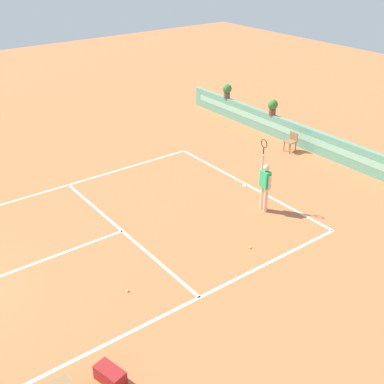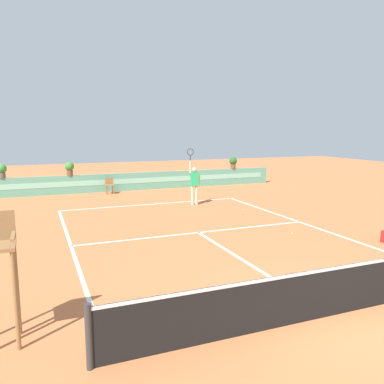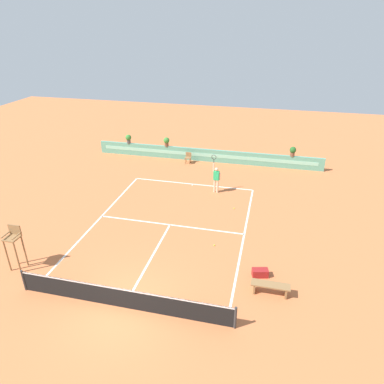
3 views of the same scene
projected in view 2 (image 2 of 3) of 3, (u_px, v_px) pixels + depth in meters
ground_plane at (203, 236)px, 12.79m from camera, size 60.00×60.00×0.00m
court_lines at (195, 230)px, 13.44m from camera, size 8.32×11.94×0.01m
net at (334, 289)px, 7.21m from camera, size 8.92×0.10×1.00m
back_wall_barrier at (130, 182)px, 22.22m from camera, size 18.00×0.21×1.00m
ball_kid_chair at (110, 185)px, 21.08m from camera, size 0.44×0.44×0.85m
tennis_player at (194, 182)px, 17.87m from camera, size 0.62×0.25×2.58m
tennis_ball_near_baseline at (244, 210)px, 16.77m from camera, size 0.07×0.07×0.07m
tennis_ball_mid_court at (292, 234)px, 12.88m from camera, size 0.07×0.07×0.07m
potted_plant_far_right at (233, 162)px, 24.52m from camera, size 0.48×0.48×0.72m
potted_plant_far_left at (2, 170)px, 19.66m from camera, size 0.48×0.48×0.72m
potted_plant_left at (70, 168)px, 20.87m from camera, size 0.48×0.48×0.72m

